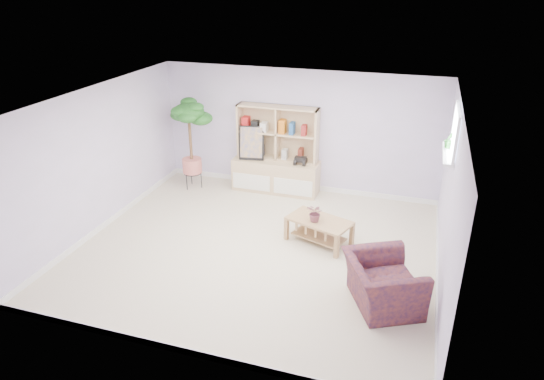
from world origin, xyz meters
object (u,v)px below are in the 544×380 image
(coffee_table, at_px, (319,231))
(floor_tree, at_px, (191,145))
(storage_unit, at_px, (276,150))
(armchair, at_px, (383,280))

(coffee_table, bearing_deg, floor_tree, 174.03)
(storage_unit, distance_m, armchair, 3.95)
(storage_unit, xyz_separation_m, armchair, (2.41, -3.10, -0.48))
(storage_unit, xyz_separation_m, coffee_table, (1.27, -1.77, -0.65))
(floor_tree, xyz_separation_m, armchair, (4.06, -2.73, -0.54))
(floor_tree, distance_m, armchair, 4.92)
(coffee_table, distance_m, floor_tree, 3.32)
(coffee_table, distance_m, armchair, 1.76)
(storage_unit, relative_size, coffee_table, 1.70)
(armchair, bearing_deg, coffee_table, 13.82)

